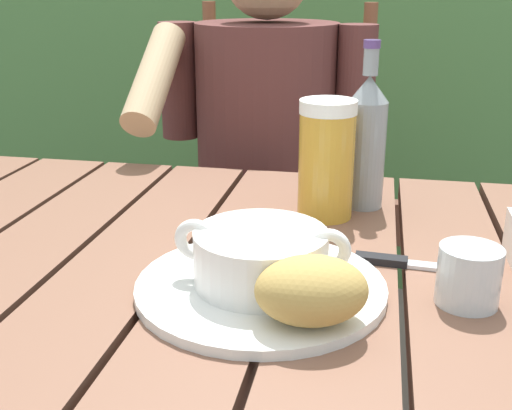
{
  "coord_description": "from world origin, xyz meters",
  "views": [
    {
      "loc": [
        0.17,
        -0.72,
        1.08
      ],
      "look_at": [
        0.02,
        0.02,
        0.81
      ],
      "focal_mm": 44.44,
      "sensor_mm": 36.0,
      "label": 1
    }
  ],
  "objects_px": {
    "table_knife": "(405,263)",
    "beer_glass": "(326,159)",
    "water_glass_small": "(469,276)",
    "beer_bottle": "(366,140)",
    "soup_bowl": "(261,256)",
    "chair_near_diner": "(276,210)",
    "serving_plate": "(261,287)",
    "person_eating": "(262,154)",
    "bread_roll": "(311,290)"
  },
  "relations": [
    {
      "from": "table_knife",
      "to": "beer_glass",
      "type": "bearing_deg",
      "value": 125.95
    },
    {
      "from": "water_glass_small",
      "to": "table_knife",
      "type": "bearing_deg",
      "value": 126.53
    },
    {
      "from": "beer_bottle",
      "to": "table_knife",
      "type": "distance_m",
      "value": 0.25
    },
    {
      "from": "soup_bowl",
      "to": "chair_near_diner",
      "type": "bearing_deg",
      "value": 97.98
    },
    {
      "from": "beer_glass",
      "to": "serving_plate",
      "type": "bearing_deg",
      "value": -100.7
    },
    {
      "from": "soup_bowl",
      "to": "water_glass_small",
      "type": "distance_m",
      "value": 0.23
    },
    {
      "from": "beer_glass",
      "to": "water_glass_small",
      "type": "bearing_deg",
      "value": -53.85
    },
    {
      "from": "person_eating",
      "to": "beer_bottle",
      "type": "bearing_deg",
      "value": -59.23
    },
    {
      "from": "serving_plate",
      "to": "beer_bottle",
      "type": "xyz_separation_m",
      "value": [
        0.11,
        0.32,
        0.1
      ]
    },
    {
      "from": "chair_near_diner",
      "to": "bread_roll",
      "type": "relative_size",
      "value": 7.73
    },
    {
      "from": "person_eating",
      "to": "beer_glass",
      "type": "xyz_separation_m",
      "value": [
        0.18,
        -0.46,
        0.12
      ]
    },
    {
      "from": "beer_bottle",
      "to": "water_glass_small",
      "type": "relative_size",
      "value": 3.71
    },
    {
      "from": "table_knife",
      "to": "water_glass_small",
      "type": "bearing_deg",
      "value": -53.47
    },
    {
      "from": "beer_glass",
      "to": "table_knife",
      "type": "relative_size",
      "value": 1.1
    },
    {
      "from": "serving_plate",
      "to": "bread_roll",
      "type": "relative_size",
      "value": 2.19
    },
    {
      "from": "soup_bowl",
      "to": "bread_roll",
      "type": "distance_m",
      "value": 0.1
    },
    {
      "from": "soup_bowl",
      "to": "beer_bottle",
      "type": "distance_m",
      "value": 0.35
    },
    {
      "from": "water_glass_small",
      "to": "soup_bowl",
      "type": "bearing_deg",
      "value": -175.95
    },
    {
      "from": "serving_plate",
      "to": "soup_bowl",
      "type": "relative_size",
      "value": 1.43
    },
    {
      "from": "water_glass_small",
      "to": "table_knife",
      "type": "xyz_separation_m",
      "value": [
        -0.06,
        0.09,
        -0.03
      ]
    },
    {
      "from": "serving_plate",
      "to": "bread_roll",
      "type": "height_order",
      "value": "bread_roll"
    },
    {
      "from": "chair_near_diner",
      "to": "soup_bowl",
      "type": "height_order",
      "value": "chair_near_diner"
    },
    {
      "from": "soup_bowl",
      "to": "beer_glass",
      "type": "xyz_separation_m",
      "value": [
        0.05,
        0.26,
        0.04
      ]
    },
    {
      "from": "person_eating",
      "to": "serving_plate",
      "type": "xyz_separation_m",
      "value": [
        0.13,
        -0.72,
        0.04
      ]
    },
    {
      "from": "serving_plate",
      "to": "beer_bottle",
      "type": "bearing_deg",
      "value": 71.79
    },
    {
      "from": "soup_bowl",
      "to": "beer_glass",
      "type": "relative_size",
      "value": 1.14
    },
    {
      "from": "person_eating",
      "to": "water_glass_small",
      "type": "relative_size",
      "value": 17.25
    },
    {
      "from": "bread_roll",
      "to": "table_knife",
      "type": "relative_size",
      "value": 0.82
    },
    {
      "from": "beer_glass",
      "to": "bread_roll",
      "type": "bearing_deg",
      "value": -87.25
    },
    {
      "from": "beer_bottle",
      "to": "serving_plate",
      "type": "bearing_deg",
      "value": -108.21
    },
    {
      "from": "serving_plate",
      "to": "beer_bottle",
      "type": "relative_size",
      "value": 1.12
    },
    {
      "from": "soup_bowl",
      "to": "bread_roll",
      "type": "height_order",
      "value": "soup_bowl"
    },
    {
      "from": "chair_near_diner",
      "to": "bread_roll",
      "type": "bearing_deg",
      "value": -78.94
    },
    {
      "from": "chair_near_diner",
      "to": "beer_bottle",
      "type": "xyz_separation_m",
      "value": [
        0.24,
        -0.61,
        0.35
      ]
    },
    {
      "from": "bread_roll",
      "to": "table_knife",
      "type": "distance_m",
      "value": 0.21
    },
    {
      "from": "bread_roll",
      "to": "water_glass_small",
      "type": "relative_size",
      "value": 1.91
    },
    {
      "from": "soup_bowl",
      "to": "water_glass_small",
      "type": "bearing_deg",
      "value": 4.05
    },
    {
      "from": "chair_near_diner",
      "to": "bread_roll",
      "type": "height_order",
      "value": "chair_near_diner"
    },
    {
      "from": "beer_bottle",
      "to": "table_knife",
      "type": "relative_size",
      "value": 1.6
    },
    {
      "from": "person_eating",
      "to": "table_knife",
      "type": "bearing_deg",
      "value": -64.22
    },
    {
      "from": "person_eating",
      "to": "table_knife",
      "type": "height_order",
      "value": "person_eating"
    },
    {
      "from": "person_eating",
      "to": "soup_bowl",
      "type": "distance_m",
      "value": 0.74
    },
    {
      "from": "person_eating",
      "to": "beer_glass",
      "type": "distance_m",
      "value": 0.51
    },
    {
      "from": "person_eating",
      "to": "serving_plate",
      "type": "distance_m",
      "value": 0.74
    },
    {
      "from": "chair_near_diner",
      "to": "serving_plate",
      "type": "xyz_separation_m",
      "value": [
        0.13,
        -0.93,
        0.25
      ]
    },
    {
      "from": "chair_near_diner",
      "to": "soup_bowl",
      "type": "bearing_deg",
      "value": -82.02
    },
    {
      "from": "beer_bottle",
      "to": "chair_near_diner",
      "type": "bearing_deg",
      "value": 111.3
    },
    {
      "from": "bread_roll",
      "to": "beer_bottle",
      "type": "relative_size",
      "value": 0.51
    },
    {
      "from": "chair_near_diner",
      "to": "table_knife",
      "type": "bearing_deg",
      "value": -70.2
    },
    {
      "from": "table_knife",
      "to": "serving_plate",
      "type": "bearing_deg",
      "value": -148.36
    }
  ]
}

